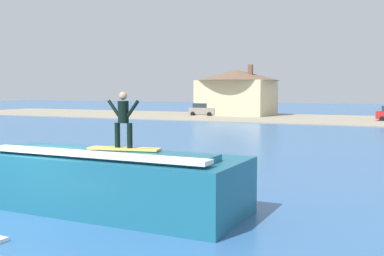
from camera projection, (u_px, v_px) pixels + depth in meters
name	position (u px, v px, depth m)	size (l,w,h in m)	color
ground_plane	(35.00, 213.00, 13.60)	(260.00, 260.00, 0.00)	#33639B
wave_crest	(112.00, 181.00, 13.98)	(8.11, 3.15, 1.88)	#1A5F78
surfboard	(124.00, 149.00, 13.54)	(2.21, 0.94, 0.06)	#EAD159
surfer	(123.00, 117.00, 13.50)	(1.09, 0.32, 1.64)	black
shoreline_bank	(326.00, 119.00, 58.26)	(120.00, 20.47, 0.10)	gray
car_near_shore	(203.00, 110.00, 66.47)	(3.98, 2.12, 1.86)	gray
house_with_chimney	(237.00, 90.00, 67.92)	(12.33, 12.33, 7.34)	beige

